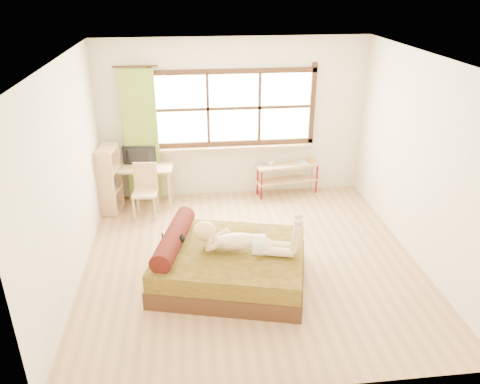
{
  "coord_description": "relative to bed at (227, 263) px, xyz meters",
  "views": [
    {
      "loc": [
        -0.77,
        -5.4,
        3.57
      ],
      "look_at": [
        -0.13,
        0.2,
        0.95
      ],
      "focal_mm": 35.0,
      "sensor_mm": 36.0,
      "label": 1
    }
  ],
  "objects": [
    {
      "name": "floor",
      "position": [
        0.37,
        0.42,
        -0.25
      ],
      "size": [
        4.5,
        4.5,
        0.0
      ],
      "primitive_type": "plane",
      "color": "#9E754C",
      "rests_on": "ground"
    },
    {
      "name": "ceiling",
      "position": [
        0.37,
        0.42,
        2.45
      ],
      "size": [
        4.5,
        4.5,
        0.0
      ],
      "primitive_type": "plane",
      "rotation": [
        3.14,
        0.0,
        0.0
      ],
      "color": "white",
      "rests_on": "wall_back"
    },
    {
      "name": "wall_back",
      "position": [
        0.37,
        2.67,
        1.1
      ],
      "size": [
        4.5,
        0.0,
        4.5
      ],
      "primitive_type": "plane",
      "rotation": [
        1.57,
        0.0,
        0.0
      ],
      "color": "silver",
      "rests_on": "floor"
    },
    {
      "name": "wall_front",
      "position": [
        0.37,
        -1.83,
        1.1
      ],
      "size": [
        4.5,
        0.0,
        4.5
      ],
      "primitive_type": "plane",
      "rotation": [
        -1.57,
        0.0,
        0.0
      ],
      "color": "silver",
      "rests_on": "floor"
    },
    {
      "name": "wall_left",
      "position": [
        -1.88,
        0.42,
        1.1
      ],
      "size": [
        0.0,
        4.5,
        4.5
      ],
      "primitive_type": "plane",
      "rotation": [
        1.57,
        0.0,
        1.57
      ],
      "color": "silver",
      "rests_on": "floor"
    },
    {
      "name": "wall_right",
      "position": [
        2.62,
        0.42,
        1.1
      ],
      "size": [
        0.0,
        4.5,
        4.5
      ],
      "primitive_type": "plane",
      "rotation": [
        1.57,
        0.0,
        -1.57
      ],
      "color": "silver",
      "rests_on": "floor"
    },
    {
      "name": "window",
      "position": [
        0.37,
        2.64,
        1.26
      ],
      "size": [
        2.8,
        0.16,
        1.46
      ],
      "color": "#FFEDBF",
      "rests_on": "wall_back"
    },
    {
      "name": "curtain",
      "position": [
        -1.18,
        2.55,
        0.9
      ],
      "size": [
        0.55,
        0.1,
        2.2
      ],
      "primitive_type": "cube",
      "color": "#5B7E22",
      "rests_on": "wall_back"
    },
    {
      "name": "bed",
      "position": [
        0.0,
        0.0,
        0.0
      ],
      "size": [
        2.15,
        1.88,
        0.7
      ],
      "rotation": [
        0.0,
        0.0,
        -0.25
      ],
      "color": "#361E10",
      "rests_on": "floor"
    },
    {
      "name": "woman",
      "position": [
        0.19,
        -0.06,
        0.49
      ],
      "size": [
        1.34,
        0.68,
        0.55
      ],
      "primitive_type": null,
      "rotation": [
        0.0,
        0.0,
        -0.25
      ],
      "color": "beige",
      "rests_on": "bed"
    },
    {
      "name": "kitten",
      "position": [
        -0.68,
        0.09,
        0.32
      ],
      "size": [
        0.3,
        0.18,
        0.22
      ],
      "primitive_type": null,
      "rotation": [
        0.0,
        0.0,
        -0.25
      ],
      "color": "black",
      "rests_on": "bed"
    },
    {
      "name": "desk",
      "position": [
        -1.24,
        2.37,
        0.34
      ],
      "size": [
        1.14,
        0.6,
        0.69
      ],
      "rotation": [
        0.0,
        0.0,
        -0.09
      ],
      "color": "tan",
      "rests_on": "floor"
    },
    {
      "name": "monitor",
      "position": [
        -1.24,
        2.42,
        0.59
      ],
      "size": [
        0.56,
        0.12,
        0.32
      ],
      "primitive_type": "imported",
      "rotation": [
        0.0,
        0.0,
        3.05
      ],
      "color": "black",
      "rests_on": "desk"
    },
    {
      "name": "chair",
      "position": [
        -1.14,
        2.0,
        0.23
      ],
      "size": [
        0.42,
        0.42,
        0.86
      ],
      "rotation": [
        0.0,
        0.0,
        -0.09
      ],
      "color": "tan",
      "rests_on": "floor"
    },
    {
      "name": "pipe_shelf",
      "position": [
        1.31,
        2.49,
        0.16
      ],
      "size": [
        1.16,
        0.46,
        0.64
      ],
      "rotation": [
        0.0,
        0.0,
        0.16
      ],
      "color": "tan",
      "rests_on": "floor"
    },
    {
      "name": "cup",
      "position": [
        1.0,
        2.49,
        0.36
      ],
      "size": [
        0.13,
        0.13,
        0.09
      ],
      "primitive_type": "imported",
      "rotation": [
        0.0,
        0.0,
        0.16
      ],
      "color": "gray",
      "rests_on": "pipe_shelf"
    },
    {
      "name": "book",
      "position": [
        1.5,
        2.49,
        0.32
      ],
      "size": [
        0.19,
        0.24,
        0.02
      ],
      "primitive_type": "imported",
      "rotation": [
        0.0,
        0.0,
        0.16
      ],
      "color": "gray",
      "rests_on": "pipe_shelf"
    },
    {
      "name": "bookshelf",
      "position": [
        -1.71,
        2.16,
        0.31
      ],
      "size": [
        0.33,
        0.51,
        1.11
      ],
      "rotation": [
        0.0,
        0.0,
        -0.13
      ],
      "color": "tan",
      "rests_on": "floor"
    }
  ]
}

